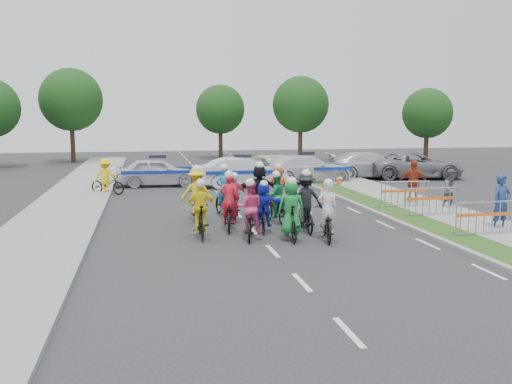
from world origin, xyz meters
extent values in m
plane|color=#28282B|center=(0.00, 0.00, 0.00)|extent=(90.00, 90.00, 0.00)
cube|color=gray|center=(5.10, 5.00, 0.06)|extent=(0.20, 60.00, 0.12)
cube|color=#254416|center=(5.80, 5.00, 0.06)|extent=(1.20, 60.00, 0.11)
cube|color=gray|center=(7.60, 5.00, 0.07)|extent=(2.40, 60.00, 0.13)
cube|color=gray|center=(-6.50, 5.00, 0.07)|extent=(3.00, 60.00, 0.13)
imported|color=black|center=(1.89, 1.08, 0.48)|extent=(0.99, 1.91, 0.96)
imported|color=silver|center=(1.89, 1.03, 0.98)|extent=(0.65, 0.49, 1.60)
sphere|color=white|center=(1.89, 0.98, 1.72)|extent=(0.28, 0.28, 0.28)
imported|color=black|center=(0.84, 1.29, 0.55)|extent=(0.64, 1.85, 1.10)
imported|color=#178234|center=(0.84, 1.24, 1.00)|extent=(0.84, 0.58, 1.64)
sphere|color=white|center=(0.84, 1.19, 1.77)|extent=(0.28, 0.28, 0.28)
imported|color=black|center=(-0.34, 1.68, 0.48)|extent=(0.99, 1.91, 0.96)
imported|color=#D33A6F|center=(-0.34, 1.63, 0.98)|extent=(0.88, 0.75, 1.59)
sphere|color=white|center=(-0.34, 1.58, 1.72)|extent=(0.28, 0.28, 0.28)
imported|color=black|center=(-1.77, 2.08, 0.52)|extent=(0.52, 1.75, 1.05)
imported|color=yellow|center=(-1.77, 2.03, 0.96)|extent=(0.93, 0.40, 1.57)
sphere|color=white|center=(-1.77, 1.98, 1.69)|extent=(0.27, 0.27, 0.27)
imported|color=black|center=(1.64, 2.55, 0.52)|extent=(0.78, 2.00, 1.04)
imported|color=black|center=(1.64, 2.50, 1.04)|extent=(1.14, 0.69, 1.72)
sphere|color=white|center=(1.64, 2.45, 1.86)|extent=(0.30, 0.30, 0.30)
imported|color=black|center=(0.29, 2.67, 0.48)|extent=(0.71, 1.65, 0.96)
imported|color=#1B27D0|center=(0.29, 2.62, 0.90)|extent=(1.39, 0.64, 1.44)
sphere|color=white|center=(0.29, 2.57, 1.55)|extent=(0.25, 0.25, 0.25)
imported|color=black|center=(-0.75, 3.17, 0.50)|extent=(0.96, 1.99, 1.01)
imported|color=red|center=(-0.75, 3.12, 1.02)|extent=(0.67, 0.49, 1.67)
sphere|color=white|center=(-0.75, 3.07, 1.81)|extent=(0.29, 0.29, 0.29)
imported|color=black|center=(1.85, 3.36, 0.48)|extent=(0.61, 1.64, 0.97)
imported|color=silver|center=(1.85, 3.31, 0.90)|extent=(0.75, 0.53, 1.45)
sphere|color=white|center=(1.85, 3.26, 1.56)|extent=(0.25, 0.25, 0.25)
imported|color=black|center=(1.01, 4.08, 0.47)|extent=(0.98, 1.88, 0.94)
imported|color=#18874B|center=(1.01, 4.03, 0.96)|extent=(0.87, 0.74, 1.57)
sphere|color=white|center=(1.01, 3.98, 1.69)|extent=(0.27, 0.27, 0.27)
imported|color=black|center=(-0.35, 4.66, 0.50)|extent=(0.63, 1.69, 0.99)
imported|color=#D83C5E|center=(-0.35, 4.61, 0.92)|extent=(0.90, 0.45, 1.49)
sphere|color=white|center=(-0.35, 4.56, 1.61)|extent=(0.26, 0.26, 0.26)
imported|color=black|center=(-1.64, 4.86, 0.51)|extent=(0.90, 2.02, 1.03)
imported|color=yellow|center=(-1.64, 4.81, 1.04)|extent=(1.17, 0.76, 1.71)
sphere|color=white|center=(-1.64, 4.76, 1.85)|extent=(0.30, 0.30, 0.30)
imported|color=black|center=(0.69, 5.36, 0.58)|extent=(0.64, 1.97, 1.17)
imported|color=black|center=(0.69, 5.31, 1.06)|extent=(1.65, 0.59, 1.75)
sphere|color=white|center=(0.69, 5.26, 1.89)|extent=(0.30, 0.30, 0.30)
imported|color=black|center=(-0.57, 5.74, 0.50)|extent=(1.04, 2.01, 1.01)
imported|color=#1A86C7|center=(-0.57, 5.69, 1.02)|extent=(0.68, 0.51, 1.67)
sphere|color=white|center=(-0.57, 5.64, 1.81)|extent=(0.29, 0.29, 0.29)
imported|color=black|center=(1.62, 6.38, 0.54)|extent=(0.62, 1.82, 1.08)
imported|color=#E0501C|center=(1.62, 6.33, 0.99)|extent=(0.82, 0.56, 1.61)
sphere|color=white|center=(1.62, 6.28, 1.74)|extent=(0.28, 0.28, 0.28)
imported|color=silver|center=(-2.76, 15.29, 0.74)|extent=(4.43, 1.92, 1.49)
imported|color=silver|center=(1.57, 14.24, 0.76)|extent=(4.71, 1.85, 1.53)
imported|color=silver|center=(5.24, 15.14, 0.78)|extent=(5.61, 2.93, 1.55)
imported|color=silver|center=(9.71, 16.81, 0.77)|extent=(5.45, 2.57, 1.54)
imported|color=slate|center=(12.19, 16.02, 0.76)|extent=(5.77, 3.20, 1.53)
imported|color=navy|center=(7.81, 1.31, 0.92)|extent=(0.74, 0.55, 1.84)
imported|color=#55555A|center=(8.39, 5.37, 0.81)|extent=(0.84, 0.68, 1.62)
imported|color=#99361B|center=(7.47, 6.80, 0.95)|extent=(1.19, 0.96, 1.89)
imported|color=yellow|center=(-5.25, 12.56, 0.85)|extent=(1.17, 0.77, 1.69)
cube|color=#F24C0C|center=(4.06, 8.17, 0.01)|extent=(0.40, 0.40, 0.03)
cone|color=#F24C0C|center=(4.06, 8.17, 0.35)|extent=(0.36, 0.36, 0.70)
cylinder|color=silver|center=(4.06, 8.17, 0.45)|extent=(0.29, 0.29, 0.08)
cube|color=#F24C0C|center=(6.52, 13.20, 0.01)|extent=(0.40, 0.40, 0.03)
cone|color=#F24C0C|center=(6.52, 13.20, 0.35)|extent=(0.36, 0.36, 0.70)
cylinder|color=silver|center=(6.52, 13.20, 0.45)|extent=(0.29, 0.29, 0.08)
imported|color=black|center=(-5.16, 12.64, 0.49)|extent=(1.90, 1.56, 0.97)
cylinder|color=#382619|center=(9.00, 30.00, 1.62)|extent=(0.36, 0.36, 3.25)
sphere|color=#133B14|center=(9.00, 30.00, 4.55)|extent=(4.55, 4.55, 4.55)
cylinder|color=#382619|center=(18.00, 26.00, 1.38)|extent=(0.36, 0.36, 2.75)
sphere|color=#133B14|center=(18.00, 26.00, 3.85)|extent=(3.85, 3.85, 3.85)
cylinder|color=#382619|center=(-9.00, 32.00, 1.75)|extent=(0.36, 0.36, 3.50)
sphere|color=#133B14|center=(-9.00, 32.00, 4.90)|extent=(4.90, 4.90, 4.90)
cylinder|color=#382619|center=(3.00, 34.00, 1.50)|extent=(0.36, 0.36, 3.00)
sphere|color=#133B14|center=(3.00, 34.00, 4.20)|extent=(4.20, 4.20, 4.20)
camera|label=1|loc=(-3.35, -14.91, 3.71)|focal=40.00mm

